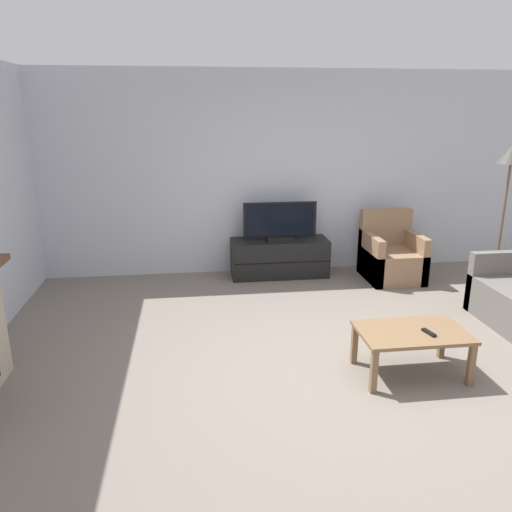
% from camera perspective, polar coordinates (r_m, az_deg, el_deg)
% --- Properties ---
extents(ground_plane, '(24.00, 24.00, 0.00)m').
position_cam_1_polar(ground_plane, '(4.54, 8.54, -12.72)').
color(ground_plane, slate).
extents(wall_back, '(12.00, 0.06, 2.70)m').
position_cam_1_polar(wall_back, '(6.84, 2.37, 9.38)').
color(wall_back, silver).
rests_on(wall_back, ground).
extents(tv_stand, '(1.30, 0.47, 0.50)m').
position_cam_1_polar(tv_stand, '(6.78, 2.73, -0.19)').
color(tv_stand, black).
rests_on(tv_stand, ground).
extents(tv, '(0.98, 0.18, 0.51)m').
position_cam_1_polar(tv, '(6.65, 2.79, 3.84)').
color(tv, black).
rests_on(tv, tv_stand).
extents(armchair, '(0.70, 0.76, 0.89)m').
position_cam_1_polar(armchair, '(6.90, 15.17, -0.13)').
color(armchair, '#937051').
rests_on(armchair, ground).
extents(coffee_table, '(0.91, 0.57, 0.40)m').
position_cam_1_polar(coffee_table, '(4.47, 17.40, -8.78)').
color(coffee_table, brown).
rests_on(coffee_table, ground).
extents(remote, '(0.07, 0.16, 0.02)m').
position_cam_1_polar(remote, '(4.43, 19.15, -8.26)').
color(remote, black).
rests_on(remote, coffee_table).
extents(floor_lamp, '(0.31, 0.31, 1.82)m').
position_cam_1_polar(floor_lamp, '(6.43, 27.07, 9.10)').
color(floor_lamp, black).
rests_on(floor_lamp, ground).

